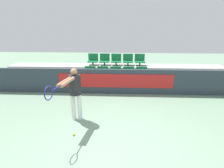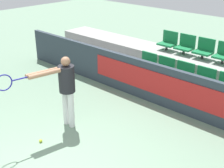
# 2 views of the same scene
# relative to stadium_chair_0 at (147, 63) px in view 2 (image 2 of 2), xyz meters

# --- Properties ---
(barrier_wall) EXTENTS (10.78, 0.14, 1.03)m
(barrier_wall) POSITION_rel_stadium_chair_0_xyz_m (1.15, -0.70, -0.15)
(barrier_wall) COLOR #2D3842
(barrier_wall) RESTS_ON ground
(bleacher_tier_front) EXTENTS (10.38, 1.00, 0.42)m
(bleacher_tier_front) POSITION_rel_stadium_chair_0_xyz_m (1.15, -0.12, -0.46)
(bleacher_tier_front) COLOR #9E9E99
(bleacher_tier_front) RESTS_ON ground
(bleacher_tier_middle) EXTENTS (10.38, 1.00, 0.84)m
(bleacher_tier_middle) POSITION_rel_stadium_chair_0_xyz_m (1.15, 0.88, -0.25)
(bleacher_tier_middle) COLOR #9E9E99
(bleacher_tier_middle) RESTS_ON ground
(stadium_chair_0) EXTENTS (0.49, 0.37, 0.54)m
(stadium_chair_0) POSITION_rel_stadium_chair_0_xyz_m (0.00, 0.00, 0.00)
(stadium_chair_0) COLOR #333333
(stadium_chair_0) RESTS_ON bleacher_tier_front
(stadium_chair_1) EXTENTS (0.49, 0.37, 0.54)m
(stadium_chair_1) POSITION_rel_stadium_chair_0_xyz_m (0.57, 0.00, 0.00)
(stadium_chair_1) COLOR #333333
(stadium_chair_1) RESTS_ON bleacher_tier_front
(stadium_chair_2) EXTENTS (0.49, 0.37, 0.54)m
(stadium_chair_2) POSITION_rel_stadium_chair_0_xyz_m (1.15, 0.00, 0.00)
(stadium_chair_2) COLOR #333333
(stadium_chair_2) RESTS_ON bleacher_tier_front
(stadium_chair_3) EXTENTS (0.49, 0.37, 0.54)m
(stadium_chair_3) POSITION_rel_stadium_chair_0_xyz_m (1.72, 0.00, 0.00)
(stadium_chair_3) COLOR #333333
(stadium_chair_3) RESTS_ON bleacher_tier_front
(stadium_chair_5) EXTENTS (0.49, 0.37, 0.54)m
(stadium_chair_5) POSITION_rel_stadium_chair_0_xyz_m (0.00, 1.00, 0.42)
(stadium_chair_5) COLOR #333333
(stadium_chair_5) RESTS_ON bleacher_tier_middle
(stadium_chair_6) EXTENTS (0.49, 0.37, 0.54)m
(stadium_chair_6) POSITION_rel_stadium_chair_0_xyz_m (0.57, 1.00, 0.42)
(stadium_chair_6) COLOR #333333
(stadium_chair_6) RESTS_ON bleacher_tier_middle
(stadium_chair_7) EXTENTS (0.49, 0.37, 0.54)m
(stadium_chair_7) POSITION_rel_stadium_chair_0_xyz_m (1.15, 1.00, 0.42)
(stadium_chair_7) COLOR #333333
(stadium_chair_7) RESTS_ON bleacher_tier_middle
(tennis_player) EXTENTS (0.43, 1.60, 1.58)m
(tennis_player) POSITION_rel_stadium_chair_0_xyz_m (0.05, -2.95, 0.32)
(tennis_player) COLOR silver
(tennis_player) RESTS_ON ground
(tennis_ball) EXTENTS (0.07, 0.07, 0.07)m
(tennis_ball) POSITION_rel_stadium_chair_0_xyz_m (0.18, -3.71, -0.64)
(tennis_ball) COLOR #CCDB33
(tennis_ball) RESTS_ON ground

